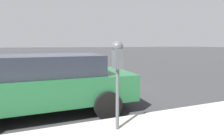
% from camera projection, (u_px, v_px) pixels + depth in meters
% --- Properties ---
extents(ground_plane, '(220.00, 220.00, 0.00)m').
position_uv_depth(ground_plane, '(60.00, 99.00, 5.37)').
color(ground_plane, '#333335').
extents(parking_meter, '(0.21, 0.19, 1.56)m').
position_uv_depth(parking_meter, '(118.00, 63.00, 2.96)').
color(parking_meter, '#4C5156').
rests_on(parking_meter, sidewalk).
extents(car_green, '(2.02, 4.32, 1.43)m').
position_uv_depth(car_green, '(46.00, 82.00, 4.24)').
color(car_green, '#1E5B33').
rests_on(car_green, ground_plane).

